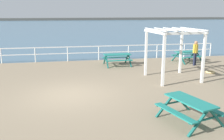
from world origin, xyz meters
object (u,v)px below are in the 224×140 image
picnic_table_far_right (187,54)px  lattice_pergola (174,42)px  picnic_table_near_right (117,57)px  picnic_table_mid_centre (190,105)px  visitor (195,51)px

picnic_table_far_right → lattice_pergola: lattice_pergola is taller
picnic_table_near_right → lattice_pergola: lattice_pergola is taller
picnic_table_near_right → picnic_table_mid_centre: 9.18m
picnic_table_near_right → lattice_pergola: bearing=-62.5°
lattice_pergola → picnic_table_mid_centre: bearing=-112.3°
picnic_table_mid_centre → lattice_pergola: lattice_pergola is taller
picnic_table_mid_centre → picnic_table_near_right: bearing=-12.6°
picnic_table_near_right → lattice_pergola: (2.23, -3.95, 1.41)m
lattice_pergola → visitor: bearing=41.3°
picnic_table_near_right → picnic_table_far_right: size_ratio=0.89×
picnic_table_mid_centre → lattice_pergola: (1.70, 5.22, 1.41)m
picnic_table_far_right → visitor: (-0.06, -1.19, 0.36)m
picnic_table_far_right → visitor: bearing=-105.4°
picnic_table_far_right → picnic_table_mid_centre: bearing=-129.1°
picnic_table_mid_centre → picnic_table_far_right: size_ratio=1.03×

